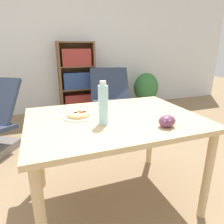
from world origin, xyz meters
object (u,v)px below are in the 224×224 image
Objects in this scene: grape_bunch at (167,121)px; bookshelf at (77,80)px; potted_plant_floor at (146,89)px; drink_bottle at (103,104)px; pizza_on_plate at (79,115)px; lounge_chair_far at (111,103)px.

bookshelf reaches higher than grape_bunch.
grape_bunch is 2.94m from potted_plant_floor.
drink_bottle is (-0.37, 0.19, 0.10)m from grape_bunch.
lounge_chair_far reaches higher than pizza_on_plate.
lounge_chair_far is at bearing 63.54° from pizza_on_plate.
lounge_chair_far is at bearing 79.47° from grape_bunch.
grape_bunch is at bearing -117.08° from potted_plant_floor.
potted_plant_floor is at bearing 34.84° from lounge_chair_far.
potted_plant_floor is (1.33, 2.60, -0.39)m from grape_bunch.
drink_bottle is 0.40× the size of potted_plant_floor.
drink_bottle is 2.27m from lounge_chair_far.
grape_bunch reaches higher than pizza_on_plate.
bookshelf is at bearing 139.33° from lounge_chair_far.
potted_plant_floor is at bearing 54.74° from drink_bottle.
lounge_chair_far is 0.67× the size of bookshelf.
bookshelf is (-0.05, 2.88, -0.15)m from grape_bunch.
pizza_on_plate is 0.82× the size of drink_bottle.
grape_bunch is (0.50, -0.39, 0.02)m from pizza_on_plate.
grape_bunch is at bearing -27.49° from drink_bottle.
bookshelf reaches higher than lounge_chair_far.
drink_bottle reaches higher than grape_bunch.
bookshelf is at bearing 168.50° from potted_plant_floor.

